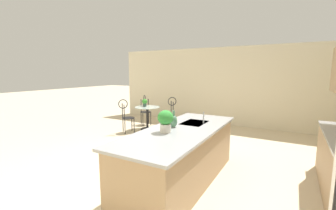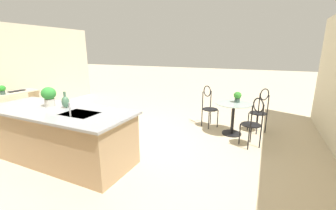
# 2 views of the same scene
# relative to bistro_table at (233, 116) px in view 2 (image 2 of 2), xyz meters

# --- Properties ---
(ground_plane) EXTENTS (40.00, 40.00, 0.00)m
(ground_plane) POSITION_rel_bistro_table_xyz_m (2.31, 1.65, -0.45)
(ground_plane) COLOR beige
(kitchen_island) EXTENTS (2.80, 1.06, 0.92)m
(kitchen_island) POSITION_rel_bistro_table_xyz_m (2.61, 2.50, 0.02)
(kitchen_island) COLOR tan
(kitchen_island) RESTS_ON ground
(bistro_table) EXTENTS (0.80, 0.80, 0.74)m
(bistro_table) POSITION_rel_bistro_table_xyz_m (0.00, 0.00, 0.00)
(bistro_table) COLOR black
(bistro_table) RESTS_ON ground
(chair_near_window) EXTENTS (0.54, 0.54, 1.04)m
(chair_near_window) POSITION_rel_bistro_table_xyz_m (-0.46, 0.56, 0.13)
(chair_near_window) COLOR black
(chair_near_window) RESTS_ON ground
(chair_by_island) EXTENTS (0.54, 0.54, 1.04)m
(chair_by_island) POSITION_rel_bistro_table_xyz_m (-0.55, -0.46, 0.13)
(chair_by_island) COLOR black
(chair_by_island) RESTS_ON ground
(chair_toward_desk) EXTENTS (0.53, 0.53, 1.04)m
(chair_toward_desk) POSITION_rel_bistro_table_xyz_m (0.65, -0.32, 0.13)
(chair_toward_desk) COLOR black
(chair_toward_desk) RESTS_ON ground
(sink_faucet) EXTENTS (0.02, 0.02, 0.22)m
(sink_faucet) POSITION_rel_bistro_table_xyz_m (2.06, 2.68, 0.58)
(sink_faucet) COLOR #B2B5BA
(sink_faucet) RESTS_ON kitchen_island
(writing_desk) EXTENTS (0.60, 1.20, 0.74)m
(writing_desk) POSITION_rel_bistro_table_xyz_m (5.96, 1.23, 0.06)
(writing_desk) COLOR beige
(writing_desk) RESTS_ON ground
(keyboard) EXTENTS (0.16, 0.44, 0.03)m
(keyboard) POSITION_rel_bistro_table_xyz_m (5.98, 1.13, 0.31)
(keyboard) COLOR black
(keyboard) RESTS_ON writing_desk
(potted_plant_on_table) EXTENTS (0.17, 0.17, 0.25)m
(potted_plant_on_table) POSITION_rel_bistro_table_xyz_m (-0.05, -0.13, 0.43)
(potted_plant_on_table) COLOR #385147
(potted_plant_on_table) RESTS_ON bistro_table
(potted_plant_counter_near) EXTENTS (0.25, 0.25, 0.35)m
(potted_plant_counter_near) POSITION_rel_bistro_table_xyz_m (2.91, 2.37, 0.67)
(potted_plant_counter_near) COLOR beige
(potted_plant_counter_near) RESTS_ON kitchen_island
(potted_plant_on_desk) EXTENTS (0.18, 0.18, 0.25)m
(potted_plant_on_desk) POSITION_rel_bistro_table_xyz_m (5.84, 1.58, 0.44)
(potted_plant_on_desk) COLOR #385147
(potted_plant_on_desk) RESTS_ON writing_desk
(vase_on_counter) EXTENTS (0.13, 0.13, 0.29)m
(vase_on_counter) POSITION_rel_bistro_table_xyz_m (2.56, 2.33, 0.58)
(vase_on_counter) COLOR #4C7A5B
(vase_on_counter) RESTS_ON kitchen_island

